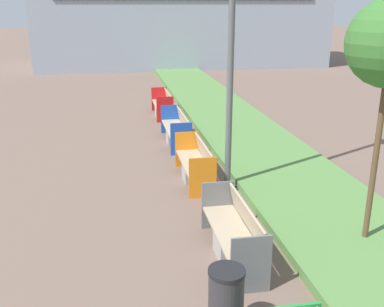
{
  "coord_description": "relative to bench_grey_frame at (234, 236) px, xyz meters",
  "views": [
    {
      "loc": [
        -0.95,
        0.5,
        4.1
      ],
      "look_at": [
        0.9,
        10.82,
        0.6
      ],
      "focal_mm": 42.0,
      "sensor_mm": 36.0,
      "label": 1
    }
  ],
  "objects": [
    {
      "name": "bench_blue_frame",
      "position": [
        0.0,
        6.7,
        0.01
      ],
      "size": [
        0.65,
        2.41,
        0.94
      ],
      "color": "#9E9B96",
      "rests_on": "ground"
    },
    {
      "name": "bench_red_frame",
      "position": [
        -0.0,
        10.29,
        -0.0
      ],
      "size": [
        0.65,
        2.0,
        0.94
      ],
      "color": "#9E9B96",
      "rests_on": "ground"
    },
    {
      "name": "litter_bin",
      "position": [
        -0.61,
        -1.84,
        0.11
      ],
      "size": [
        0.47,
        0.47,
        0.96
      ],
      "color": "#2D2D30",
      "rests_on": "ground"
    },
    {
      "name": "bench_grey_frame",
      "position": [
        0.0,
        0.0,
        0.0
      ],
      "size": [
        0.65,
        2.15,
        0.94
      ],
      "color": "#9E9B96",
      "rests_on": "ground"
    },
    {
      "name": "planter_grass_strip",
      "position": [
        2.26,
        4.99,
        -0.28
      ],
      "size": [
        2.8,
        120.0,
        0.18
      ],
      "color": "#568442",
      "rests_on": "ground"
    },
    {
      "name": "bench_orange_frame",
      "position": [
        -0.0,
        3.52,
        -0.0
      ],
      "size": [
        0.65,
        2.13,
        0.94
      ],
      "color": "#9E9B96",
      "rests_on": "ground"
    }
  ]
}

